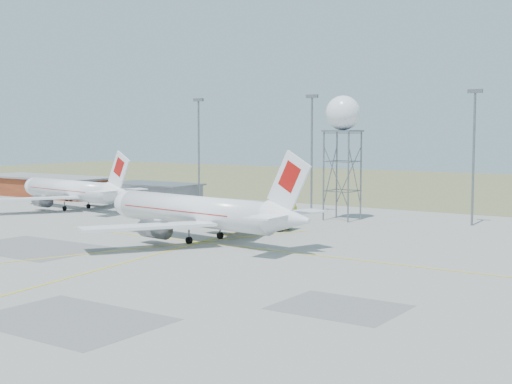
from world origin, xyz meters
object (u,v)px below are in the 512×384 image
Objects in this scene: radar_tower at (343,151)px; baggage_tug at (71,198)px; airliner_main at (197,212)px; fire_truck at (263,216)px; airliner_far at (72,191)px.

baggage_tug is at bearing -176.29° from radar_tower.
airliner_main reaches higher than fire_truck.
radar_tower is 1.91× the size of fire_truck.
airliner_main is 16.71× the size of baggage_tug.
fire_truck is at bearing -106.32° from radar_tower.
airliner_main is 3.41× the size of fire_truck.
radar_tower is (48.33, 13.51, 7.80)m from airliner_far.
baggage_tug is (-55.20, 12.05, -1.33)m from fire_truck.
airliner_far is 15.27m from baggage_tug.
fire_truck is at bearing -16.07° from baggage_tug.
airliner_far is at bearing 168.55° from fire_truck.
fire_truck is (43.67, -2.43, -1.43)m from airliner_far.
airliner_main is at bearing -100.86° from radar_tower.
fire_truck is 4.90× the size of baggage_tug.
airliner_main is at bearing -102.55° from fire_truck.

